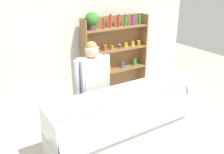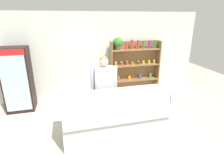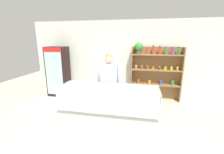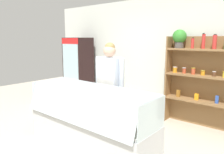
% 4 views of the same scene
% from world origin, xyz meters
% --- Properties ---
extents(ground_plane, '(12.00, 12.00, 0.00)m').
position_xyz_m(ground_plane, '(0.00, 0.00, 0.00)').
color(ground_plane, beige).
extents(back_wall, '(6.80, 0.10, 2.70)m').
position_xyz_m(back_wall, '(0.00, 2.17, 1.35)').
color(back_wall, silver).
rests_on(back_wall, ground).
extents(drinks_fridge, '(0.71, 0.57, 1.80)m').
position_xyz_m(drinks_fridge, '(-2.33, 1.69, 0.90)').
color(drinks_fridge, black).
rests_on(drinks_fridge, ground).
extents(shelving_unit, '(1.65, 0.29, 1.95)m').
position_xyz_m(shelving_unit, '(1.10, 1.91, 1.11)').
color(shelving_unit, olive).
rests_on(shelving_unit, ground).
extents(deli_display_case, '(2.25, 0.78, 1.01)m').
position_xyz_m(deli_display_case, '(-0.03, -0.10, 0.31)').
color(deli_display_case, silver).
rests_on(deli_display_case, ground).
extents(shop_clerk, '(0.65, 0.25, 1.70)m').
position_xyz_m(shop_clerk, '(-0.15, 0.52, 1.01)').
color(shop_clerk, '#4C4233').
rests_on(shop_clerk, ground).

